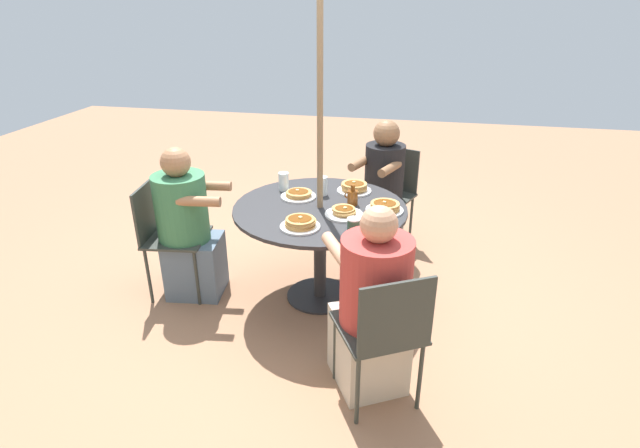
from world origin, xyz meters
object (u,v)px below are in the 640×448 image
patio_chair_south (166,231)px  pancake_plate_e (344,212)px  patio_table (320,222)px  pancake_plate_a (385,207)px  coffee_cup (354,227)px  diner_east (382,192)px  pancake_plate_d (300,223)px  pancake_plate_b (299,195)px  drinking_glass_a (323,186)px  pancake_plate_c (354,188)px  drinking_glass_b (284,181)px  patio_chair_north (385,329)px  diner_south (188,231)px  diner_north (372,310)px  syrup_bottle (352,197)px  patio_chair_east (390,189)px

patio_chair_south → pancake_plate_e: patio_chair_south is taller
patio_table → pancake_plate_a: pancake_plate_a is taller
patio_chair_south → coffee_cup: 1.48m
diner_east → pancake_plate_d: diner_east is taller
pancake_plate_b → drinking_glass_a: size_ratio=1.84×
pancake_plate_c → pancake_plate_b: bearing=27.5°
diner_east → drinking_glass_b: 0.98m
patio_chair_south → drinking_glass_a: 1.20m
patio_chair_north → pancake_plate_d: (0.60, -0.64, 0.26)m
diner_east → drinking_glass_a: 0.82m
diner_south → pancake_plate_a: bearing=88.3°
diner_north → drinking_glass_b: 1.41m
pancake_plate_d → syrup_bottle: bearing=-121.1°
patio_chair_south → syrup_bottle: bearing=92.6°
patio_chair_south → pancake_plate_b: size_ratio=3.33×
patio_chair_east → drinking_glass_b: drinking_glass_b is taller
diner_north → pancake_plate_d: 0.76m
patio_chair_east → patio_chair_south: size_ratio=1.00×
patio_table → pancake_plate_c: pancake_plate_c is taller
pancake_plate_a → pancake_plate_e: pancake_plate_a is taller
patio_chair_east → patio_chair_south: (1.55, 1.20, 0.00)m
diner_east → pancake_plate_a: size_ratio=4.47×
patio_table → syrup_bottle: bearing=-157.6°
patio_chair_south → patio_chair_east: bearing=120.5°
diner_south → pancake_plate_a: diner_south is taller
patio_table → patio_chair_north: size_ratio=1.42×
pancake_plate_a → pancake_plate_c: 0.42m
patio_chair_north → patio_chair_east: same height
pancake_plate_a → pancake_plate_c: (0.26, -0.33, 0.00)m
pancake_plate_b → pancake_plate_c: bearing=-152.5°
diner_east → coffee_cup: diner_east is taller
pancake_plate_c → syrup_bottle: size_ratio=1.73×
patio_chair_south → pancake_plate_b: patio_chair_south is taller
pancake_plate_a → pancake_plate_b: size_ratio=1.00×
syrup_bottle → drinking_glass_a: bearing=-30.3°
coffee_cup → drinking_glass_b: 0.93m
diner_north → syrup_bottle: (0.25, -0.94, 0.28)m
diner_south → pancake_plate_d: diner_south is taller
diner_east → patio_chair_east: bearing=-90.0°
pancake_plate_a → syrup_bottle: bearing=-17.4°
patio_chair_north → diner_east: (0.19, -1.90, 0.03)m
pancake_plate_b → syrup_bottle: bearing=172.0°
drinking_glass_b → pancake_plate_a: bearing=162.0°
pancake_plate_c → pancake_plate_d: 0.74m
pancake_plate_b → drinking_glass_b: 0.20m
diner_north → pancake_plate_a: 0.90m
syrup_bottle → diner_south: bearing=10.0°
diner_north → diner_east: diner_east is taller
syrup_bottle → coffee_cup: syrup_bottle is taller
diner_north → pancake_plate_c: bearing=74.2°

